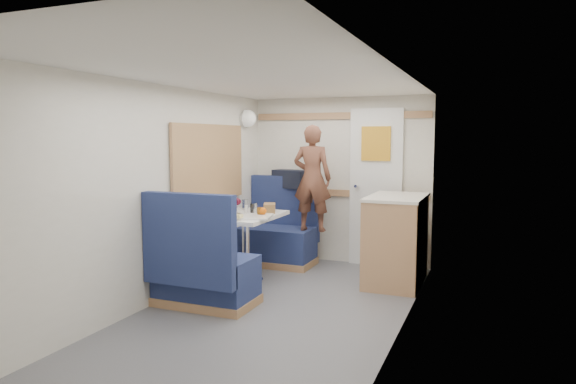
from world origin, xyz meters
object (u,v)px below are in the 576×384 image
at_px(wine_glass, 237,202).
at_px(dinette_table, 246,229).
at_px(tumbler_left, 219,213).
at_px(orange_fruit, 263,211).
at_px(cheese_block, 237,216).
at_px(galley_counter, 396,239).
at_px(duffel_bag, 291,179).
at_px(tray, 257,217).
at_px(beer_glass, 260,212).
at_px(bench_far, 278,239).
at_px(bench_near, 203,274).
at_px(salt_grinder, 246,209).
at_px(person, 312,178).
at_px(tumbler_mid, 245,204).
at_px(bread_loaf, 269,208).
at_px(pepper_grinder, 252,209).
at_px(dome_light, 248,118).
at_px(tumbler_right, 254,208).

bearing_deg(wine_glass, dinette_table, -1.30).
height_order(wine_glass, tumbler_left, wine_glass).
bearing_deg(orange_fruit, cheese_block, -116.27).
xyz_separation_m(galley_counter, duffel_bag, (-1.40, 0.57, 0.54)).
bearing_deg(tray, beer_glass, 96.44).
height_order(dinette_table, bench_far, bench_far).
bearing_deg(bench_near, salt_grinder, 92.20).
bearing_deg(galley_counter, orange_fruit, -154.00).
distance_m(galley_counter, salt_grinder, 1.60).
height_order(bench_near, salt_grinder, bench_near).
distance_m(dinette_table, salt_grinder, 0.22).
distance_m(tray, wine_glass, 0.35).
height_order(person, cheese_block, person).
distance_m(bench_near, galley_counter, 2.04).
bearing_deg(bench_near, galley_counter, 43.94).
relative_size(bench_far, galley_counter, 1.14).
distance_m(bench_near, tumbler_mid, 1.32).
height_order(duffel_bag, bread_loaf, duffel_bag).
xyz_separation_m(tray, pepper_grinder, (-0.17, 0.24, 0.04)).
xyz_separation_m(orange_fruit, cheese_block, (-0.14, -0.29, -0.02)).
bearing_deg(dome_light, bread_loaf, -47.92).
distance_m(tumbler_mid, pepper_grinder, 0.34).
distance_m(bench_far, tray, 1.12).
xyz_separation_m(galley_counter, beer_glass, (-1.28, -0.60, 0.30)).
bearing_deg(person, dome_light, -8.45).
distance_m(duffel_bag, orange_fruit, 1.21).
relative_size(dinette_table, beer_glass, 10.09).
bearing_deg(tray, wine_glass, 152.94).
bearing_deg(person, bench_near, 70.87).
bearing_deg(tumbler_right, salt_grinder, 173.43).
distance_m(dome_light, person, 1.10).
bearing_deg(cheese_block, beer_glass, 69.66).
xyz_separation_m(dome_light, cheese_block, (0.47, -1.20, -0.99)).
bearing_deg(tray, tumbler_mid, 127.49).
bearing_deg(duffel_bag, galley_counter, -4.61).
bearing_deg(dinette_table, cheese_block, -76.78).
height_order(duffel_bag, beer_glass, duffel_bag).
bearing_deg(bread_loaf, tray, -85.23).
xyz_separation_m(dinette_table, bench_far, (-0.00, 0.86, -0.27)).
xyz_separation_m(cheese_block, beer_glass, (0.11, 0.29, 0.01)).
height_order(orange_fruit, beer_glass, same).
relative_size(wine_glass, tumbler_mid, 1.53).
height_order(wine_glass, beer_glass, wine_glass).
xyz_separation_m(bench_near, tumbler_right, (0.06, 0.94, 0.48)).
height_order(dome_light, tumbler_mid, dome_light).
height_order(dinette_table, wine_glass, wine_glass).
height_order(dome_light, orange_fruit, dome_light).
distance_m(cheese_block, salt_grinder, 0.45).
xyz_separation_m(orange_fruit, tumbler_left, (-0.33, -0.32, 0.00)).
distance_m(tumbler_mid, bread_loaf, 0.37).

